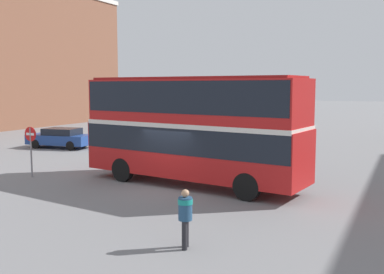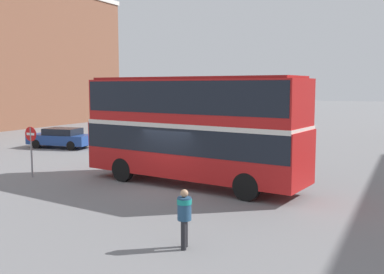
# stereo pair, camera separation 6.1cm
# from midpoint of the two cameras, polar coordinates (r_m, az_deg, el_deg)

# --- Properties ---
(ground_plane) EXTENTS (240.00, 240.00, 0.00)m
(ground_plane) POSITION_cam_midpoint_polar(r_m,az_deg,el_deg) (19.31, -3.24, -6.57)
(ground_plane) COLOR slate
(double_decker_bus) EXTENTS (10.45, 3.89, 4.75)m
(double_decker_bus) POSITION_cam_midpoint_polar(r_m,az_deg,el_deg) (19.59, -0.09, 1.72)
(double_decker_bus) COLOR red
(double_decker_bus) RESTS_ON ground_plane
(pedestrian_foreground) EXTENTS (0.50, 0.50, 1.63)m
(pedestrian_foreground) POSITION_cam_midpoint_polar(r_m,az_deg,el_deg) (12.19, -1.00, -9.55)
(pedestrian_foreground) COLOR #232328
(pedestrian_foreground) RESTS_ON ground_plane
(parked_car_kerb_near) EXTENTS (4.54, 1.87, 1.58)m
(parked_car_kerb_near) POSITION_cam_midpoint_polar(r_m,az_deg,el_deg) (29.70, 5.06, -0.41)
(parked_car_kerb_near) COLOR silver
(parked_car_kerb_near) RESTS_ON ground_plane
(parked_car_kerb_far) EXTENTS (4.73, 2.50, 1.40)m
(parked_car_kerb_far) POSITION_cam_midpoint_polar(r_m,az_deg,el_deg) (33.01, -16.41, -0.09)
(parked_car_kerb_far) COLOR navy
(parked_car_kerb_far) RESTS_ON ground_plane
(no_entry_sign) EXTENTS (0.70, 0.08, 2.43)m
(no_entry_sign) POSITION_cam_midpoint_polar(r_m,az_deg,el_deg) (22.79, -19.87, -0.69)
(no_entry_sign) COLOR gray
(no_entry_sign) RESTS_ON ground_plane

